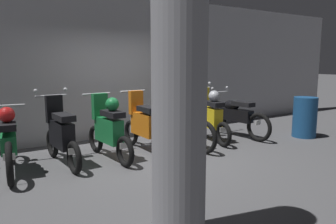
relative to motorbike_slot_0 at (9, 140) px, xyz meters
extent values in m
plane|color=#4C4C4F|center=(2.42, -0.59, -0.53)|extent=(80.00, 80.00, 0.00)
cube|color=#ADADB2|center=(2.42, 1.57, 1.11)|extent=(16.00, 0.30, 3.28)
torus|color=black|center=(0.08, 0.64, -0.20)|extent=(0.17, 0.66, 0.65)
torus|color=black|center=(-0.08, -0.65, -0.20)|extent=(0.17, 0.66, 0.65)
cube|color=#197238|center=(0.00, -0.01, -0.01)|extent=(0.32, 0.85, 0.28)
ellipsoid|color=#197238|center=(0.02, 0.15, 0.21)|extent=(0.31, 0.47, 0.22)
cube|color=black|center=(-0.02, -0.19, 0.27)|extent=(0.30, 0.55, 0.10)
cylinder|color=#B7BABF|center=(0.07, 0.53, 0.49)|extent=(0.56, 0.11, 0.04)
cylinder|color=#B7BABF|center=(0.08, 0.58, 0.12)|extent=(0.08, 0.17, 0.65)
sphere|color=silver|center=(0.08, 0.58, 0.34)|extent=(0.12, 0.12, 0.12)
cube|color=white|center=(-0.08, -0.63, -0.10)|extent=(0.16, 0.03, 0.10)
sphere|color=red|center=(-0.02, -0.19, 0.44)|extent=(0.24, 0.24, 0.24)
torus|color=black|center=(0.78, 0.51, -0.26)|extent=(0.12, 0.53, 0.53)
torus|color=black|center=(0.84, -0.64, -0.26)|extent=(0.12, 0.53, 0.53)
cube|color=black|center=(0.81, -0.07, 0.01)|extent=(0.26, 0.75, 0.44)
cube|color=black|center=(0.79, 0.28, 0.41)|extent=(0.29, 0.13, 0.48)
cube|color=black|center=(0.81, -0.23, 0.33)|extent=(0.27, 0.53, 0.10)
cylinder|color=#B7BABF|center=(0.78, 0.42, 0.63)|extent=(0.56, 0.06, 0.04)
sphere|color=#B7BABF|center=(0.52, 0.40, 0.73)|extent=(0.07, 0.07, 0.07)
sphere|color=#B7BABF|center=(1.04, 0.43, 0.73)|extent=(0.07, 0.07, 0.07)
cylinder|color=#B7BABF|center=(0.78, 0.46, 0.16)|extent=(0.06, 0.15, 0.85)
sphere|color=silver|center=(0.78, 0.46, 0.48)|extent=(0.12, 0.12, 0.12)
cube|color=white|center=(0.83, -0.62, -0.16)|extent=(0.16, 0.02, 0.10)
torus|color=black|center=(1.57, 0.39, -0.26)|extent=(0.13, 0.54, 0.53)
torus|color=black|center=(1.65, -0.76, -0.26)|extent=(0.13, 0.54, 0.53)
cube|color=#197238|center=(1.61, -0.18, 0.01)|extent=(0.27, 0.75, 0.44)
cube|color=#197238|center=(1.59, 0.16, 0.41)|extent=(0.29, 0.14, 0.48)
cube|color=black|center=(1.63, -0.35, 0.33)|extent=(0.28, 0.54, 0.10)
cylinder|color=#B7BABF|center=(1.58, 0.30, 0.63)|extent=(0.56, 0.08, 0.04)
cylinder|color=#B7BABF|center=(1.58, 0.34, 0.16)|extent=(0.07, 0.15, 0.85)
sphere|color=silver|center=(1.58, 0.34, 0.48)|extent=(0.12, 0.12, 0.12)
cube|color=white|center=(1.65, -0.74, -0.16)|extent=(0.16, 0.02, 0.10)
sphere|color=#197238|center=(1.63, -0.35, 0.50)|extent=(0.24, 0.24, 0.24)
torus|color=black|center=(2.42, 0.54, -0.26)|extent=(0.09, 0.53, 0.53)
torus|color=black|center=(2.43, -0.61, -0.26)|extent=(0.09, 0.53, 0.53)
cube|color=orange|center=(2.42, -0.04, 0.01)|extent=(0.23, 0.74, 0.44)
cube|color=orange|center=(2.42, 0.31, 0.41)|extent=(0.28, 0.12, 0.48)
cube|color=black|center=(2.42, -0.20, 0.33)|extent=(0.24, 0.52, 0.10)
cylinder|color=#B7BABF|center=(2.42, 0.44, 0.63)|extent=(0.56, 0.04, 0.04)
cylinder|color=#B7BABF|center=(2.42, 0.49, 0.16)|extent=(0.06, 0.15, 0.85)
sphere|color=silver|center=(2.42, 0.49, 0.48)|extent=(0.12, 0.12, 0.12)
cube|color=white|center=(2.43, -0.59, -0.16)|extent=(0.16, 0.01, 0.10)
torus|color=black|center=(3.17, 0.44, -0.20)|extent=(0.15, 0.66, 0.65)
torus|color=black|center=(3.29, -0.85, -0.20)|extent=(0.15, 0.66, 0.65)
cube|color=#1E389E|center=(3.23, -0.20, -0.01)|extent=(0.29, 0.85, 0.28)
ellipsoid|color=#1E389E|center=(3.22, -0.05, 0.21)|extent=(0.30, 0.46, 0.22)
cube|color=black|center=(3.25, -0.39, 0.27)|extent=(0.28, 0.54, 0.10)
cylinder|color=#B7BABF|center=(3.18, 0.34, 0.49)|extent=(0.56, 0.09, 0.04)
sphere|color=#B7BABF|center=(2.92, 0.32, 0.59)|extent=(0.07, 0.07, 0.07)
sphere|color=#B7BABF|center=(3.44, 0.36, 0.59)|extent=(0.07, 0.07, 0.07)
cylinder|color=#B7BABF|center=(3.18, 0.39, 0.12)|extent=(0.07, 0.16, 0.65)
sphere|color=silver|center=(3.18, 0.39, 0.34)|extent=(0.12, 0.12, 0.12)
cube|color=white|center=(3.28, -0.83, -0.10)|extent=(0.16, 0.03, 0.10)
torus|color=black|center=(4.14, 0.45, -0.26)|extent=(0.18, 0.54, 0.53)
torus|color=black|center=(3.94, -0.68, -0.26)|extent=(0.18, 0.54, 0.53)
cube|color=gold|center=(4.04, -0.11, 0.01)|extent=(0.34, 0.76, 0.44)
cube|color=gold|center=(4.10, 0.23, 0.41)|extent=(0.30, 0.17, 0.48)
cube|color=black|center=(4.01, -0.27, 0.33)|extent=(0.33, 0.55, 0.10)
cylinder|color=#B7BABF|center=(4.12, 0.36, 0.63)|extent=(0.56, 0.13, 0.04)
sphere|color=#B7BABF|center=(3.86, 0.41, 0.73)|extent=(0.07, 0.07, 0.07)
sphere|color=#B7BABF|center=(4.38, 0.32, 0.73)|extent=(0.07, 0.07, 0.07)
cylinder|color=#B7BABF|center=(4.13, 0.41, 0.16)|extent=(0.08, 0.16, 0.85)
sphere|color=silver|center=(4.13, 0.41, 0.48)|extent=(0.12, 0.12, 0.12)
cube|color=white|center=(3.94, -0.66, -0.16)|extent=(0.16, 0.04, 0.10)
sphere|color=#9EA0A8|center=(4.01, -0.27, 0.50)|extent=(0.24, 0.24, 0.24)
torus|color=black|center=(4.79, 0.53, -0.20)|extent=(0.15, 0.66, 0.65)
torus|color=black|center=(4.90, -0.77, -0.20)|extent=(0.15, 0.66, 0.65)
cube|color=black|center=(4.85, -0.12, -0.01)|extent=(0.29, 0.85, 0.28)
ellipsoid|color=black|center=(4.83, 0.04, 0.21)|extent=(0.30, 0.46, 0.22)
cube|color=black|center=(4.86, -0.30, 0.27)|extent=(0.28, 0.54, 0.10)
cylinder|color=#B7BABF|center=(4.80, 0.43, 0.49)|extent=(0.56, 0.08, 0.04)
sphere|color=#B7BABF|center=(4.54, 0.40, 0.59)|extent=(0.07, 0.07, 0.07)
sphere|color=#B7BABF|center=(5.06, 0.45, 0.59)|extent=(0.07, 0.07, 0.07)
cylinder|color=#B7BABF|center=(4.79, 0.48, 0.12)|extent=(0.07, 0.16, 0.65)
sphere|color=silver|center=(4.79, 0.48, 0.34)|extent=(0.12, 0.12, 0.12)
cube|color=white|center=(4.90, -0.74, -0.10)|extent=(0.16, 0.03, 0.10)
cylinder|color=gray|center=(1.12, -3.11, 1.11)|extent=(0.52, 0.52, 3.28)
cylinder|color=navy|center=(6.17, -1.01, -0.06)|extent=(0.54, 0.54, 0.94)
camera|label=1|loc=(-0.61, -5.59, 1.23)|focal=34.84mm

